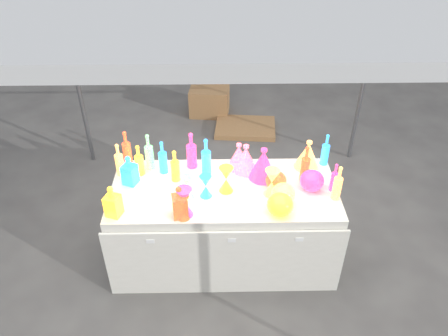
{
  "coord_description": "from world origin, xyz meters",
  "views": [
    {
      "loc": [
        -0.05,
        -2.7,
        2.93
      ],
      "look_at": [
        0.0,
        0.0,
        0.95
      ],
      "focal_mm": 35.0,
      "sensor_mm": 36.0,
      "label": 1
    }
  ],
  "objects_px": {
    "hourglass_0": "(183,207)",
    "lampshade_0": "(239,156)",
    "bottle_0": "(139,160)",
    "decanter_0": "(112,201)",
    "display_table": "(224,224)",
    "globe_0": "(280,206)",
    "cardboard_box_closed": "(210,101)"
  },
  "relations": [
    {
      "from": "globe_0",
      "to": "decanter_0",
      "type": "bearing_deg",
      "value": 179.36
    },
    {
      "from": "decanter_0",
      "to": "hourglass_0",
      "type": "xyz_separation_m",
      "value": [
        0.51,
        -0.04,
        -0.03
      ]
    },
    {
      "from": "cardboard_box_closed",
      "to": "decanter_0",
      "type": "xyz_separation_m",
      "value": [
        -0.66,
        -2.86,
        0.69
      ]
    },
    {
      "from": "display_table",
      "to": "globe_0",
      "type": "xyz_separation_m",
      "value": [
        0.4,
        -0.3,
        0.45
      ]
    },
    {
      "from": "decanter_0",
      "to": "lampshade_0",
      "type": "xyz_separation_m",
      "value": [
        0.94,
        0.57,
        -0.01
      ]
    },
    {
      "from": "bottle_0",
      "to": "cardboard_box_closed",
      "type": "bearing_deg",
      "value": 77.15
    },
    {
      "from": "cardboard_box_closed",
      "to": "hourglass_0",
      "type": "bearing_deg",
      "value": -87.12
    },
    {
      "from": "decanter_0",
      "to": "globe_0",
      "type": "bearing_deg",
      "value": 18.4
    },
    {
      "from": "display_table",
      "to": "cardboard_box_closed",
      "type": "height_order",
      "value": "display_table"
    },
    {
      "from": "bottle_0",
      "to": "lampshade_0",
      "type": "relative_size",
      "value": 1.18
    },
    {
      "from": "globe_0",
      "to": "bottle_0",
      "type": "bearing_deg",
      "value": 154.95
    },
    {
      "from": "cardboard_box_closed",
      "to": "decanter_0",
      "type": "distance_m",
      "value": 3.01
    },
    {
      "from": "decanter_0",
      "to": "lampshade_0",
      "type": "height_order",
      "value": "decanter_0"
    },
    {
      "from": "bottle_0",
      "to": "decanter_0",
      "type": "distance_m",
      "value": 0.51
    },
    {
      "from": "hourglass_0",
      "to": "display_table",
      "type": "bearing_deg",
      "value": 47.08
    },
    {
      "from": "bottle_0",
      "to": "display_table",
      "type": "bearing_deg",
      "value": -17.34
    },
    {
      "from": "bottle_0",
      "to": "hourglass_0",
      "type": "xyz_separation_m",
      "value": [
        0.39,
        -0.54,
        -0.04
      ]
    },
    {
      "from": "display_table",
      "to": "decanter_0",
      "type": "distance_m",
      "value": 1.0
    },
    {
      "from": "hourglass_0",
      "to": "lampshade_0",
      "type": "height_order",
      "value": "lampshade_0"
    },
    {
      "from": "display_table",
      "to": "globe_0",
      "type": "bearing_deg",
      "value": -36.2
    },
    {
      "from": "lampshade_0",
      "to": "bottle_0",
      "type": "bearing_deg",
      "value": 169.42
    },
    {
      "from": "bottle_0",
      "to": "lampshade_0",
      "type": "bearing_deg",
      "value": 5.23
    },
    {
      "from": "cardboard_box_closed",
      "to": "bottle_0",
      "type": "relative_size",
      "value": 1.84
    },
    {
      "from": "decanter_0",
      "to": "globe_0",
      "type": "distance_m",
      "value": 1.22
    },
    {
      "from": "cardboard_box_closed",
      "to": "bottle_0",
      "type": "distance_m",
      "value": 2.52
    },
    {
      "from": "display_table",
      "to": "lampshade_0",
      "type": "distance_m",
      "value": 0.59
    },
    {
      "from": "hourglass_0",
      "to": "globe_0",
      "type": "height_order",
      "value": "hourglass_0"
    },
    {
      "from": "bottle_0",
      "to": "globe_0",
      "type": "height_order",
      "value": "bottle_0"
    },
    {
      "from": "hourglass_0",
      "to": "globe_0",
      "type": "xyz_separation_m",
      "value": [
        0.71,
        0.03,
        -0.02
      ]
    },
    {
      "from": "cardboard_box_closed",
      "to": "bottle_0",
      "type": "xyz_separation_m",
      "value": [
        -0.54,
        -2.36,
        0.7
      ]
    },
    {
      "from": "globe_0",
      "to": "lampshade_0",
      "type": "relative_size",
      "value": 0.82
    },
    {
      "from": "bottle_0",
      "to": "decanter_0",
      "type": "xyz_separation_m",
      "value": [
        -0.12,
        -0.5,
        -0.01
      ]
    }
  ]
}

